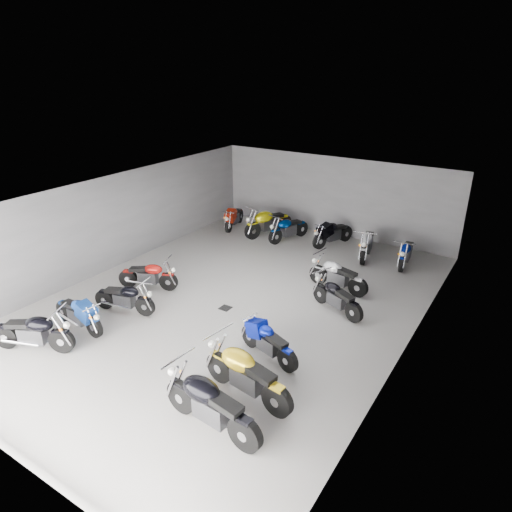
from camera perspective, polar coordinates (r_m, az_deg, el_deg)
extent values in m
plane|color=gray|center=(13.76, -2.62, -5.66)|extent=(14.00, 14.00, 0.00)
cube|color=slate|center=(18.90, 9.66, 7.36)|extent=(10.00, 0.10, 3.20)
cube|color=slate|center=(16.32, -17.29, 4.11)|extent=(0.10, 14.00, 3.20)
cube|color=slate|center=(11.21, 18.73, -4.82)|extent=(0.10, 14.00, 3.20)
cube|color=black|center=(12.54, -2.88, 7.35)|extent=(10.00, 14.00, 0.04)
cube|color=black|center=(13.41, -3.85, -6.50)|extent=(0.32, 0.32, 0.01)
cylinder|color=black|center=(12.30, -23.10, -9.73)|extent=(0.65, 0.40, 0.65)
cylinder|color=black|center=(13.09, -28.76, -8.79)|extent=(0.66, 0.41, 0.65)
cube|color=#2D2D30|center=(12.63, -26.10, -8.86)|extent=(0.73, 0.56, 0.41)
ellipsoid|color=black|center=(12.35, -25.49, -7.71)|extent=(0.80, 0.66, 0.37)
cube|color=black|center=(12.67, -27.57, -7.55)|extent=(0.68, 0.52, 0.19)
cylinder|color=black|center=(12.65, -19.58, -8.35)|extent=(0.60, 0.16, 0.60)
cylinder|color=black|center=(13.69, -22.82, -6.38)|extent=(0.60, 0.18, 0.60)
cube|color=#2D2D30|center=(13.12, -21.32, -6.98)|extent=(0.62, 0.32, 0.37)
ellipsoid|color=navy|center=(12.82, -21.01, -6.12)|extent=(0.66, 0.42, 0.33)
cube|color=black|center=(13.23, -22.19, -5.57)|extent=(0.58, 0.30, 0.17)
cylinder|color=black|center=(13.25, -13.68, -6.12)|extent=(0.60, 0.26, 0.59)
cylinder|color=black|center=(13.96, -18.35, -5.14)|extent=(0.60, 0.28, 0.59)
cube|color=#2D2D30|center=(13.55, -16.12, -5.28)|extent=(0.64, 0.41, 0.37)
ellipsoid|color=black|center=(13.31, -15.54, -4.32)|extent=(0.69, 0.51, 0.33)
cube|color=black|center=(13.59, -17.27, -4.11)|extent=(0.60, 0.38, 0.17)
cylinder|color=black|center=(14.52, -10.87, -3.17)|extent=(0.59, 0.34, 0.59)
cylinder|color=black|center=(15.03, -15.67, -2.70)|extent=(0.60, 0.35, 0.59)
cube|color=#2D2D30|center=(14.72, -13.35, -2.61)|extent=(0.66, 0.49, 0.37)
ellipsoid|color=maroon|center=(14.52, -12.71, -1.62)|extent=(0.72, 0.58, 0.33)
cube|color=black|center=(14.73, -14.50, -1.60)|extent=(0.62, 0.45, 0.17)
cylinder|color=black|center=(9.78, -9.26, -16.97)|extent=(0.74, 0.21, 0.73)
cylinder|color=black|center=(8.93, -1.37, -21.34)|extent=(0.74, 0.23, 0.73)
cube|color=#2D2D30|center=(9.25, -5.58, -18.58)|extent=(0.76, 0.40, 0.45)
ellipsoid|color=black|center=(9.15, -6.87, -16.20)|extent=(0.81, 0.52, 0.41)
cube|color=black|center=(8.85, -3.84, -18.04)|extent=(0.72, 0.38, 0.21)
cylinder|color=black|center=(10.46, -4.52, -13.71)|extent=(0.73, 0.25, 0.72)
cylinder|color=black|center=(9.60, 2.68, -17.58)|extent=(0.74, 0.27, 0.72)
cube|color=#2D2D30|center=(9.93, -1.12, -15.09)|extent=(0.77, 0.44, 0.45)
ellipsoid|color=gold|center=(9.85, -2.23, -12.85)|extent=(0.82, 0.56, 0.41)
cube|color=black|center=(9.55, 0.52, -14.48)|extent=(0.72, 0.41, 0.20)
cylinder|color=black|center=(11.58, -0.66, -9.99)|extent=(0.59, 0.28, 0.58)
cylinder|color=black|center=(10.78, 3.97, -12.87)|extent=(0.60, 0.30, 0.58)
cube|color=#2D2D30|center=(11.12, 1.57, -11.00)|extent=(0.64, 0.43, 0.36)
ellipsoid|color=#06148B|center=(11.09, 0.88, -9.32)|extent=(0.70, 0.53, 0.33)
cube|color=black|center=(10.80, 2.64, -10.53)|extent=(0.60, 0.40, 0.17)
cylinder|color=black|center=(13.69, 8.13, -4.68)|extent=(0.59, 0.33, 0.59)
cylinder|color=black|center=(12.88, 12.13, -6.88)|extent=(0.59, 0.35, 0.59)
cube|color=#2D2D30|center=(13.23, 10.09, -5.40)|extent=(0.65, 0.48, 0.37)
ellipsoid|color=black|center=(13.22, 9.57, -3.96)|extent=(0.72, 0.58, 0.33)
cube|color=black|center=(12.93, 11.08, -4.90)|extent=(0.61, 0.45, 0.17)
cylinder|color=black|center=(14.82, 7.83, -2.31)|extent=(0.63, 0.20, 0.62)
cylinder|color=black|center=(14.22, 12.63, -3.84)|extent=(0.64, 0.22, 0.62)
cube|color=#2D2D30|center=(14.46, 10.21, -2.72)|extent=(0.67, 0.37, 0.39)
ellipsoid|color=#B4B4B8|center=(14.43, 9.56, -1.37)|extent=(0.71, 0.47, 0.35)
cube|color=black|center=(14.22, 11.37, -2.07)|extent=(0.62, 0.35, 0.18)
cylinder|color=black|center=(19.18, -3.45, 3.81)|extent=(0.27, 0.61, 0.60)
cylinder|color=black|center=(20.39, -2.08, 5.01)|extent=(0.29, 0.62, 0.60)
cube|color=#2D2D30|center=(19.75, -2.75, 4.68)|extent=(0.43, 0.66, 0.37)
ellipsoid|color=#A01908|center=(19.48, -2.98, 5.34)|extent=(0.53, 0.71, 0.34)
cube|color=black|center=(19.94, -2.46, 5.66)|extent=(0.40, 0.62, 0.17)
cylinder|color=black|center=(18.38, -0.42, 3.17)|extent=(0.40, 0.72, 0.72)
cylinder|color=black|center=(19.32, 3.50, 4.13)|extent=(0.42, 0.73, 0.72)
cube|color=#2D2D30|center=(18.80, 1.59, 3.99)|extent=(0.58, 0.80, 0.45)
ellipsoid|color=#C1B70C|center=(18.55, 1.00, 4.89)|extent=(0.69, 0.87, 0.40)
cube|color=black|center=(18.92, 2.46, 5.09)|extent=(0.54, 0.75, 0.20)
cylinder|color=black|center=(17.90, 2.44, 2.44)|extent=(0.31, 0.64, 0.63)
cylinder|color=black|center=(18.83, 5.67, 3.41)|extent=(0.33, 0.64, 0.63)
cube|color=#2D2D30|center=(18.32, 4.11, 3.22)|extent=(0.47, 0.70, 0.39)
ellipsoid|color=navy|center=(18.08, 3.64, 4.01)|extent=(0.58, 0.76, 0.35)
cube|color=black|center=(18.44, 4.84, 4.24)|extent=(0.44, 0.65, 0.18)
cylinder|color=black|center=(17.58, 7.94, 1.84)|extent=(0.34, 0.63, 0.63)
cylinder|color=black|center=(18.55, 11.11, 2.76)|extent=(0.36, 0.64, 0.63)
cube|color=#2D2D30|center=(18.02, 9.58, 2.60)|extent=(0.50, 0.70, 0.39)
ellipsoid|color=black|center=(17.77, 9.16, 3.41)|extent=(0.60, 0.76, 0.35)
cube|color=black|center=(18.15, 10.34, 3.61)|extent=(0.47, 0.65, 0.18)
cylinder|color=black|center=(16.50, 13.27, 0.05)|extent=(0.27, 0.69, 0.67)
cylinder|color=black|center=(17.91, 14.00, 1.83)|extent=(0.29, 0.69, 0.67)
cube|color=#2D2D30|center=(17.16, 13.68, 1.30)|extent=(0.45, 0.73, 0.42)
ellipsoid|color=silver|center=(16.83, 13.68, 2.09)|extent=(0.56, 0.78, 0.38)
cube|color=black|center=(17.37, 13.93, 2.58)|extent=(0.42, 0.69, 0.19)
cylinder|color=black|center=(16.27, 17.77, -0.93)|extent=(0.18, 0.61, 0.60)
cylinder|color=black|center=(17.52, 18.60, 0.68)|extent=(0.19, 0.61, 0.60)
cube|color=#2D2D30|center=(16.86, 18.24, 0.20)|extent=(0.33, 0.63, 0.37)
ellipsoid|color=navy|center=(16.56, 18.24, 0.90)|extent=(0.43, 0.67, 0.34)
cube|color=black|center=(17.04, 18.53, 1.35)|extent=(0.31, 0.59, 0.17)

